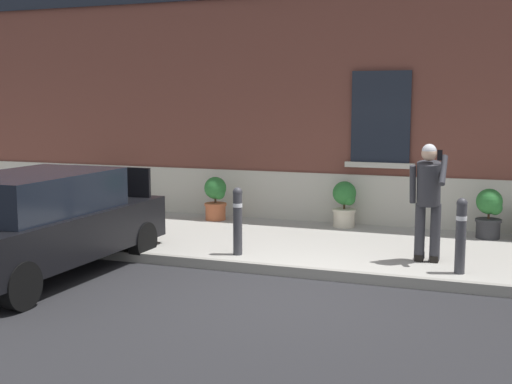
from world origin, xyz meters
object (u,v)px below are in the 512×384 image
object	(u,v)px
person_on_phone	(428,195)
planter_terracotta	(216,197)
planter_charcoal	(489,212)
planter_olive	(104,191)
hatchback_car_black	(41,222)
bollard_near_person	(461,233)
planter_cream	(345,203)
bollard_far_left	(238,219)

from	to	relation	value
person_on_phone	planter_terracotta	xyz separation A→B (m)	(-4.32, 2.17, -0.54)
planter_terracotta	planter_charcoal	size ratio (longest dim) A/B	1.00
planter_olive	planter_charcoal	size ratio (longest dim) A/B	1.00
person_on_phone	planter_charcoal	bearing A→B (deg)	64.39
hatchback_car_black	person_on_phone	xyz separation A→B (m)	(5.13, 2.14, 0.36)
hatchback_car_black	bollard_near_person	bearing A→B (deg)	16.17
planter_olive	person_on_phone	bearing A→B (deg)	-17.33
planter_terracotta	planter_cream	xyz separation A→B (m)	(2.56, 0.15, 0.00)
bollard_near_person	bollard_far_left	distance (m)	3.27
hatchback_car_black	person_on_phone	size ratio (longest dim) A/B	2.36
hatchback_car_black	planter_charcoal	bearing A→B (deg)	35.77
bollard_near_person	planter_cream	world-z (taller)	bollard_near_person
planter_cream	planter_charcoal	size ratio (longest dim) A/B	1.00
bollard_near_person	planter_olive	distance (m)	7.84
planter_olive	planter_terracotta	xyz separation A→B (m)	(2.56, 0.03, 0.00)
person_on_phone	planter_charcoal	xyz separation A→B (m)	(0.81, 2.15, -0.54)
planter_cream	hatchback_car_black	bearing A→B (deg)	-127.13
person_on_phone	planter_olive	size ratio (longest dim) A/B	2.02
person_on_phone	bollard_near_person	bearing A→B (deg)	-50.12
bollard_near_person	planter_cream	bearing A→B (deg)	128.50
planter_cream	planter_charcoal	distance (m)	2.57
planter_olive	planter_terracotta	size ratio (longest dim) A/B	1.00
person_on_phone	planter_olive	world-z (taller)	person_on_phone
person_on_phone	planter_terracotta	size ratio (longest dim) A/B	2.02
planter_terracotta	planter_cream	distance (m)	2.57
bollard_near_person	planter_cream	size ratio (longest dim) A/B	1.22
planter_olive	planter_cream	xyz separation A→B (m)	(5.13, 0.18, 0.00)
hatchback_car_black	person_on_phone	bearing A→B (deg)	22.60
person_on_phone	planter_cream	distance (m)	2.96
bollard_far_left	planter_charcoal	bearing A→B (deg)	36.47
person_on_phone	bollard_far_left	bearing A→B (deg)	-174.61
bollard_far_left	planter_terracotta	world-z (taller)	bollard_far_left
hatchback_car_black	bollard_far_left	distance (m)	2.87
planter_cream	bollard_far_left	bearing A→B (deg)	-109.81
bollard_far_left	person_on_phone	distance (m)	2.85
bollard_near_person	person_on_phone	bearing A→B (deg)	134.77
planter_olive	hatchback_car_black	bearing A→B (deg)	-67.79
planter_terracotta	bollard_near_person	bearing A→B (deg)	-29.06
bollard_near_person	bollard_far_left	xyz separation A→B (m)	(-3.27, 0.00, 0.00)
person_on_phone	planter_cream	size ratio (longest dim) A/B	2.02
planter_cream	planter_charcoal	world-z (taller)	same
bollard_near_person	planter_cream	distance (m)	3.62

